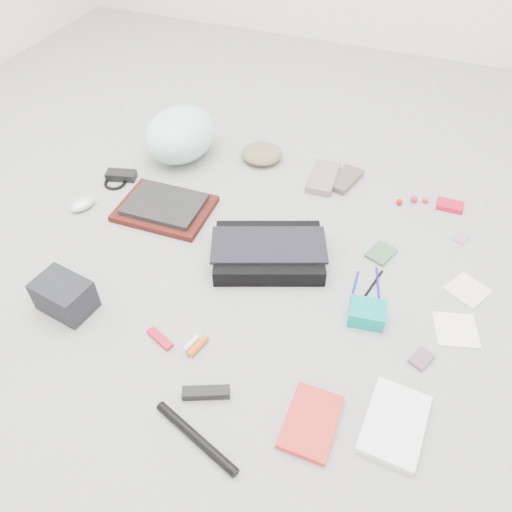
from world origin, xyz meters
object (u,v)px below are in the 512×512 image
(accordion_wallet, at_px, (367,313))
(messenger_bag, at_px, (269,252))
(camera_bag, at_px, (64,296))
(book_red, at_px, (311,422))
(bike_helmet, at_px, (180,134))
(laptop, at_px, (164,204))

(accordion_wallet, bearing_deg, messenger_bag, 152.16)
(camera_bag, relative_size, book_red, 0.87)
(messenger_bag, bearing_deg, bike_helmet, 119.73)
(laptop, bearing_deg, accordion_wallet, -17.27)
(laptop, xyz_separation_m, accordion_wallet, (0.86, -0.24, -0.01))
(book_red, bearing_deg, messenger_bag, 120.92)
(messenger_bag, xyz_separation_m, laptop, (-0.48, 0.10, 0.00))
(camera_bag, bearing_deg, book_red, 2.32)
(bike_helmet, xyz_separation_m, accordion_wallet, (0.98, -0.62, -0.08))
(messenger_bag, height_order, laptop, messenger_bag)
(messenger_bag, relative_size, laptop, 1.31)
(laptop, height_order, accordion_wallet, accordion_wallet)
(bike_helmet, xyz_separation_m, camera_bag, (0.06, -0.93, -0.05))
(camera_bag, bearing_deg, bike_helmet, 102.42)
(bike_helmet, distance_m, book_red, 1.38)
(messenger_bag, bearing_deg, laptop, 146.74)
(accordion_wallet, bearing_deg, camera_bag, -169.37)
(camera_bag, xyz_separation_m, accordion_wallet, (0.92, 0.31, -0.03))
(laptop, distance_m, camera_bag, 0.55)
(book_red, bearing_deg, bike_helmet, 131.99)
(camera_bag, distance_m, accordion_wallet, 0.97)
(laptop, relative_size, accordion_wallet, 2.57)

